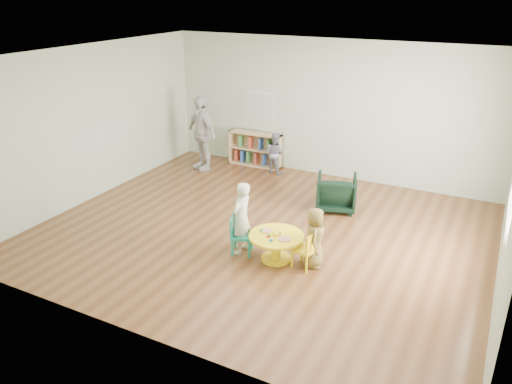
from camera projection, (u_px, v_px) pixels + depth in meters
room at (264, 119)px, 7.46m from camera, size 7.10×7.00×2.80m
activity_table at (276, 243)px, 7.25m from camera, size 0.80×0.80×0.45m
kid_chair_left at (239, 234)px, 7.43m from camera, size 0.41×0.41×0.59m
kid_chair_right at (307, 249)px, 7.02m from camera, size 0.36×0.36×0.57m
bookshelf at (255, 149)px, 11.08m from camera, size 1.20×0.30×0.75m
alphabet_poster at (258, 104)px, 10.80m from camera, size 0.74×0.01×0.54m
armchair at (336, 193)px, 8.89m from camera, size 0.86×0.87×0.63m
child_left at (242, 218)px, 7.35m from camera, size 0.29×0.43×1.12m
child_right at (314, 238)px, 7.02m from camera, size 0.41×0.51×0.90m
toddler at (275, 153)px, 10.59m from camera, size 0.46×0.38×0.87m
adult_caretaker at (202, 133)px, 10.68m from camera, size 1.02×0.74×1.61m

